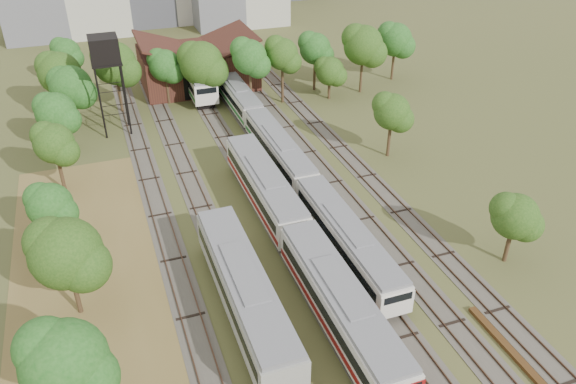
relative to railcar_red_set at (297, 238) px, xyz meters
name	(u,v)px	position (x,y,z in m)	size (l,w,h in m)	color
ground	(402,379)	(2.00, -14.42, -2.04)	(240.00, 240.00, 0.00)	#475123
dry_grass_patch	(111,362)	(-16.00, -6.42, -2.02)	(14.00, 60.00, 0.04)	brown
tracks	(272,194)	(1.33, 10.58, -2.00)	(24.60, 80.00, 0.19)	#4C473D
railcar_red_set	(297,238)	(0.00, 0.00, 0.00)	(3.12, 34.58, 3.86)	black
railcar_green_set	(279,150)	(4.00, 16.19, -0.25)	(2.75, 52.08, 3.39)	black
railcar_rear	(194,77)	(0.00, 41.52, 0.04)	(3.18, 16.08, 3.94)	black
old_grey_coach	(245,291)	(-6.00, -5.02, 0.14)	(3.23, 18.00, 3.99)	black
water_tower	(105,52)	(-11.91, 31.26, 7.92)	(3.42, 3.42, 11.81)	black
rail_pile_far	(511,351)	(10.20, -15.00, -1.90)	(0.56, 9.01, 0.29)	#523417
maintenance_shed	(198,66)	(1.00, 43.56, 0.87)	(16.45, 11.55, 7.58)	#3B1B15
tree_band_left	(61,173)	(-17.84, 11.76, 3.50)	(6.35, 75.07, 8.68)	#382616
tree_band_far	(237,58)	(4.85, 35.29, 4.11)	(50.51, 9.96, 9.55)	#382616
tree_band_right	(394,119)	(16.60, 13.82, 2.59)	(4.56, 42.45, 7.42)	#382616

